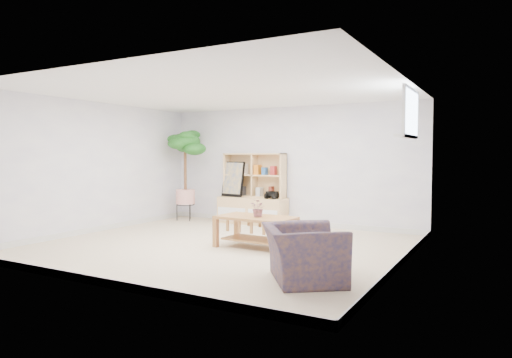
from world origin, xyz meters
The scene contains 14 objects.
floor centered at (0.00, 0.00, 0.00)m, with size 5.50×5.00×0.01m, color beige.
ceiling centered at (0.00, 0.00, 2.40)m, with size 5.50×5.00×0.01m, color white.
walls centered at (0.00, 0.00, 1.20)m, with size 5.51×5.01×2.40m.
baseboard centered at (0.00, 0.00, 0.05)m, with size 5.50×5.00×0.10m, color silver, non-canonical shape.
window centered at (2.73, 0.60, 2.00)m, with size 0.10×0.98×0.68m, color white, non-canonical shape.
window_sill centered at (2.67, 0.60, 1.68)m, with size 0.14×1.00×0.04m, color silver.
storage_unit centered at (-0.70, 2.24, 0.73)m, with size 1.46×0.49×1.46m, color #DCB175, non-canonical shape.
poster centered at (-1.14, 2.19, 0.92)m, with size 0.53×0.12×0.74m, color yellow, non-canonical shape.
toy_truck centered at (-0.20, 2.15, 0.63)m, with size 0.32×0.22×0.17m, color black, non-canonical shape.
coffee_table centered at (0.55, 0.13, 0.24)m, with size 1.18×0.65×0.48m, color #AF6743, non-canonical shape.
table_plant centered at (0.62, 0.09, 0.62)m, with size 0.25×0.21×0.27m, color #185720.
floor_tree centered at (-2.22, 1.96, 0.99)m, with size 0.73×0.73×1.97m, color #1B4A1C, non-canonical shape.
armchair centered at (1.91, -1.22, 0.36)m, with size 0.96×0.84×0.71m, color #172051.
sill_plant centered at (2.67, 0.87, 1.83)m, with size 0.15×0.12×0.27m, color #1B4A1C.
Camera 1 is at (3.91, -5.94, 1.42)m, focal length 32.00 mm.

